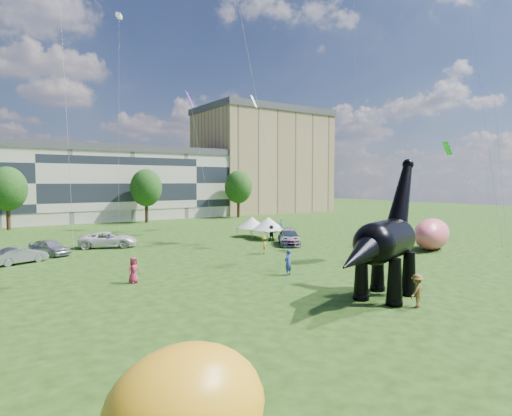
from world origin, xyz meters
TOP-DOWN VIEW (x-y plane):
  - ground at (0.00, 0.00)m, footprint 220.00×220.00m
  - terrace_row at (-8.00, 62.00)m, footprint 78.00×11.00m
  - apartment_block at (40.00, 65.00)m, footprint 28.00×18.00m
  - tree_mid_left at (-12.00, 53.00)m, footprint 5.20×5.20m
  - tree_mid_right at (8.00, 53.00)m, footprint 5.20×5.20m
  - tree_far_right at (26.00, 53.00)m, footprint 5.20×5.20m
  - dinosaur_sculpture at (2.94, 0.04)m, footprint 10.34×4.99m
  - car_silver at (-10.60, 27.08)m, footprint 3.59×4.75m
  - car_grey at (-13.29, 24.05)m, footprint 4.44×2.88m
  - car_white at (-4.80, 28.86)m, footprint 6.39×4.68m
  - car_dark at (11.89, 19.90)m, footprint 4.97×5.82m
  - gazebo_near at (12.53, 24.61)m, footprint 4.20×4.20m
  - gazebo_far at (12.30, 27.78)m, footprint 4.37×4.37m
  - inflatable_pink at (21.67, 9.31)m, footprint 6.91×5.07m
  - inflatable_yellow at (-12.77, -7.23)m, footprint 4.23×3.41m
  - visitors at (-3.00, 16.15)m, footprint 45.21×32.95m

SIDE VIEW (x-z plane):
  - ground at x=0.00m, z-range 0.00..0.00m
  - car_grey at x=-13.29m, z-range 0.00..1.38m
  - car_silver at x=-10.60m, z-range 0.00..1.51m
  - car_dark at x=11.89m, z-range 0.00..1.60m
  - car_white at x=-4.80m, z-range 0.00..1.61m
  - visitors at x=-3.00m, z-range -0.05..1.83m
  - inflatable_yellow at x=-12.77m, z-range 0.00..3.05m
  - inflatable_pink at x=21.67m, z-range 0.00..3.11m
  - gazebo_far at x=12.30m, z-range 0.50..2.98m
  - gazebo_near at x=12.53m, z-range 0.53..3.18m
  - dinosaur_sculpture at x=2.94m, z-range -1.05..7.53m
  - terrace_row at x=-8.00m, z-range 0.00..12.00m
  - tree_mid_left at x=-12.00m, z-range 1.57..11.01m
  - tree_mid_right at x=8.00m, z-range 1.57..11.01m
  - tree_far_right at x=26.00m, z-range 1.57..11.01m
  - apartment_block at x=40.00m, z-range 0.00..22.00m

